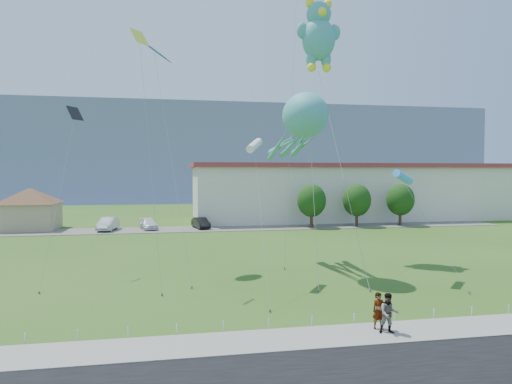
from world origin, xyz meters
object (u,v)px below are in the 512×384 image
(parked_car_black, at_px, (201,223))
(pedestrian_right, at_px, (389,313))
(teddy_bear_kite, at_px, (319,34))
(parked_car_white, at_px, (149,224))
(octopus_kite, at_px, (301,126))
(warehouse, at_px, (392,191))
(pedestrian_left, at_px, (379,311))
(parked_car_silver, at_px, (108,224))
(pavilion, at_px, (30,205))

(parked_car_black, bearing_deg, pedestrian_right, -94.64)
(teddy_bear_kite, bearing_deg, parked_car_white, 125.65)
(octopus_kite, distance_m, teddy_bear_kite, 10.23)
(warehouse, xyz_separation_m, pedestrian_left, (-24.31, -46.35, -3.22))
(pedestrian_right, bearing_deg, parked_car_black, 111.14)
(parked_car_silver, bearing_deg, parked_car_white, 12.17)
(pedestrian_left, bearing_deg, parked_car_silver, 115.29)
(parked_car_silver, bearing_deg, pedestrian_left, -58.63)
(pedestrian_left, xyz_separation_m, pedestrian_right, (0.19, -0.57, 0.05))
(warehouse, relative_size, teddy_bear_kite, 2.91)
(warehouse, relative_size, pedestrian_left, 38.04)
(octopus_kite, xyz_separation_m, teddy_bear_kite, (3.05, 5.54, 8.04))
(parked_car_white, xyz_separation_m, teddy_bear_kite, (14.66, -20.43, 17.49))
(pedestrian_left, bearing_deg, octopus_kite, 92.23)
(warehouse, relative_size, pedestrian_right, 35.70)
(parked_car_silver, xyz_separation_m, parked_car_black, (10.94, 0.09, -0.10))
(pedestrian_left, relative_size, parked_car_white, 0.37)
(parked_car_silver, height_order, parked_car_white, parked_car_silver)
(parked_car_silver, bearing_deg, pedestrian_right, -58.70)
(parked_car_silver, bearing_deg, warehouse, 19.92)
(parked_car_silver, xyz_separation_m, parked_car_white, (4.68, 0.35, -0.14))
(warehouse, bearing_deg, parked_car_white, -166.98)
(parked_car_silver, bearing_deg, parked_car_black, 8.37)
(pedestrian_right, bearing_deg, teddy_bear_kite, 94.13)
(pedestrian_right, xyz_separation_m, octopus_kite, (-0.28, 12.63, 9.18))
(warehouse, height_order, teddy_bear_kite, teddy_bear_kite)
(pedestrian_right, relative_size, teddy_bear_kite, 0.08)
(octopus_kite, bearing_deg, warehouse, 54.58)
(pedestrian_right, distance_m, parked_car_white, 40.39)
(warehouse, relative_size, octopus_kite, 4.98)
(pedestrian_left, relative_size, parked_car_silver, 0.35)
(pedestrian_right, bearing_deg, pedestrian_left, 121.30)
(parked_car_white, bearing_deg, pavilion, 158.14)
(pavilion, height_order, parked_car_silver, pavilion)
(pavilion, bearing_deg, parked_car_black, -7.26)
(octopus_kite, bearing_deg, parked_car_white, 114.08)
(parked_car_white, bearing_deg, parked_car_silver, 171.85)
(parked_car_black, bearing_deg, teddy_bear_kite, -80.40)
(warehouse, relative_size, parked_car_white, 14.24)
(warehouse, bearing_deg, pedestrian_right, -117.20)
(pavilion, distance_m, warehouse, 50.37)
(pedestrian_left, distance_m, octopus_kite, 15.18)
(warehouse, xyz_separation_m, pedestrian_right, (-24.11, -46.92, -3.17))
(pedestrian_right, relative_size, octopus_kite, 0.14)
(warehouse, xyz_separation_m, parked_car_silver, (-40.68, -8.67, -3.30))
(pedestrian_right, height_order, parked_car_silver, pedestrian_right)
(pavilion, height_order, pedestrian_left, pavilion)
(pedestrian_left, height_order, octopus_kite, octopus_kite)
(parked_car_black, bearing_deg, warehouse, 3.11)
(pedestrian_left, xyz_separation_m, parked_car_white, (-11.70, 38.03, -0.22))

